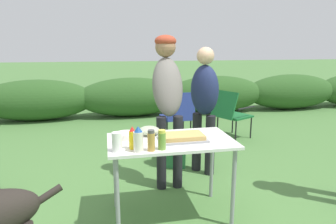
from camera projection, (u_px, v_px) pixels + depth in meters
ground_plane at (171, 215)px, 2.80m from camera, size 60.00×60.00×0.00m
shrub_hedge at (131, 97)px, 6.72m from camera, size 14.40×0.90×0.87m
folding_table at (171, 148)px, 2.65m from camera, size 1.10×0.64×0.74m
food_tray at (183, 137)px, 2.62m from camera, size 0.41×0.25×0.06m
plate_stack at (126, 135)px, 2.68m from camera, size 0.20×0.20×0.05m
mixing_bowl at (149, 131)px, 2.78m from camera, size 0.20×0.20×0.08m
paper_cup_stack at (117, 142)px, 2.32m from camera, size 0.08×0.08×0.15m
mustard_bottle at (133, 138)px, 2.38m from camera, size 0.06×0.06×0.19m
relish_jar at (162, 140)px, 2.37m from camera, size 0.06×0.06×0.16m
spice_jar at (151, 141)px, 2.34m from camera, size 0.06×0.06×0.17m
mayo_bottle at (138, 140)px, 2.32m from camera, size 0.08×0.08×0.21m
standing_person_in_navy_coat at (168, 91)px, 3.25m from camera, size 0.34×0.48×1.67m
standing_person_with_beanie at (204, 100)px, 3.58m from camera, size 0.42×0.45×1.54m
camp_chair_green_behind_table at (231, 112)px, 5.02m from camera, size 0.73×0.68×0.83m
camp_chair_near_hedge at (178, 114)px, 4.88m from camera, size 0.51×0.61×0.83m
cooler_box at (174, 150)px, 4.06m from camera, size 0.44×0.55×0.34m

